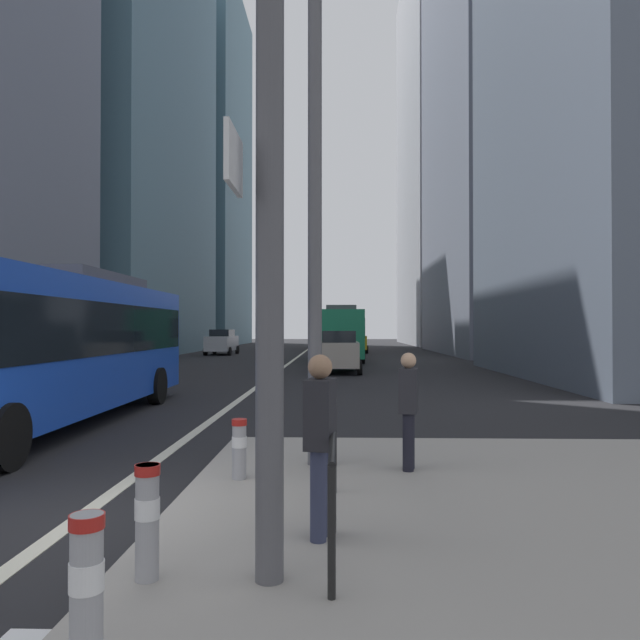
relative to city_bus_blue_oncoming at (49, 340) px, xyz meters
name	(u,v)px	position (x,y,z in m)	size (l,w,h in m)	color
ground_plane	(274,374)	(3.25, 14.19, -1.84)	(160.00, 160.00, 0.00)	black
median_island	(631,551)	(8.75, -6.81, -1.76)	(9.00, 10.00, 0.15)	gray
lane_centre_line	(292,361)	(3.25, 24.19, -1.83)	(0.20, 80.00, 0.01)	beige
office_tower_left_mid	(102,115)	(-12.75, 34.23, 17.27)	(13.28, 24.22, 38.22)	slate
office_tower_left_far	(184,170)	(-12.75, 59.27, 19.61)	(13.96, 19.48, 42.89)	slate
office_tower_right_mid	(512,86)	(20.25, 35.92, 19.87)	(11.60, 21.02, 43.41)	slate
office_tower_right_far	(450,152)	(20.25, 61.97, 22.26)	(11.03, 24.55, 48.20)	#9E9EA3
city_bus_blue_oncoming	(49,340)	(0.00, 0.00, 0.00)	(2.82, 11.83, 3.40)	blue
city_bus_red_receding	(340,332)	(6.24, 25.20, 0.00)	(2.83, 10.61, 3.40)	#198456
city_bus_red_distant	(330,330)	(5.36, 46.82, 0.00)	(2.90, 11.50, 3.40)	red
car_oncoming_mid	(222,342)	(-2.84, 33.02, -0.85)	(2.09, 4.57, 1.94)	silver
car_receding_near	(354,341)	(7.46, 36.36, -0.85)	(2.13, 4.18, 1.94)	gold
car_receding_far	(339,351)	(6.16, 15.18, -0.85)	(2.06, 4.29, 1.94)	#B2A899
traffic_signal_gantry	(0,70)	(3.43, -7.72, 2.29)	(6.37, 0.65, 6.00)	#515156
street_lamp_post	(315,105)	(5.77, -3.85, 3.45)	(5.50, 0.32, 8.00)	#56565B
bollard_left	(87,587)	(4.69, -8.99, -1.18)	(0.20, 0.20, 0.91)	#99999E
bollard_right	(147,516)	(4.62, -7.72, -1.19)	(0.20, 0.20, 0.89)	#99999E
bollard_back	(239,445)	(4.83, -4.69, -1.26)	(0.20, 0.20, 0.77)	#99999E
pedestrian_railing	(334,442)	(6.05, -5.95, -0.97)	(0.06, 4.16, 0.98)	black
pedestrian_waiting	(320,436)	(5.93, -6.79, -0.74)	(0.30, 0.42, 1.70)	#2D334C
pedestrian_walking	(409,405)	(7.06, -4.13, -0.80)	(0.31, 0.42, 1.60)	black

